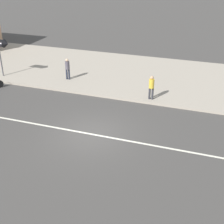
% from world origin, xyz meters
% --- Properties ---
extents(ground_plane, '(160.00, 160.00, 0.00)m').
position_xyz_m(ground_plane, '(0.00, 0.00, 0.00)').
color(ground_plane, '#423F3D').
extents(lane_centre_stripe, '(50.40, 0.14, 0.01)m').
position_xyz_m(lane_centre_stripe, '(0.00, 0.00, 0.00)').
color(lane_centre_stripe, silver).
rests_on(lane_centre_stripe, ground).
extents(kerb_strip, '(68.00, 10.00, 0.15)m').
position_xyz_m(kerb_strip, '(0.00, 9.77, 0.07)').
color(kerb_strip, '#9E9384').
rests_on(kerb_strip, ground).
extents(arrow_signboard, '(1.53, 0.63, 2.97)m').
position_xyz_m(arrow_signboard, '(-9.48, 5.83, 2.63)').
color(arrow_signboard, '#4C4C51').
rests_on(arrow_signboard, kerb_strip).
extents(pedestrian_near_clock, '(0.34, 0.34, 1.65)m').
position_xyz_m(pedestrian_near_clock, '(-4.74, 6.86, 1.11)').
color(pedestrian_near_clock, '#232838').
rests_on(pedestrian_near_clock, kerb_strip).
extents(pedestrian_mid_kerb, '(0.34, 0.34, 1.64)m').
position_xyz_m(pedestrian_mid_kerb, '(2.16, 5.30, 1.11)').
color(pedestrian_mid_kerb, '#333338').
rests_on(pedestrian_mid_kerb, kerb_strip).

